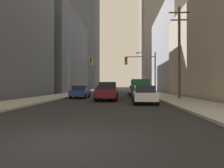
{
  "coord_description": "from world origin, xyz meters",
  "views": [
    {
      "loc": [
        1.63,
        -5.37,
        1.53
      ],
      "look_at": [
        0.0,
        23.99,
        1.74
      ],
      "focal_mm": 32.73,
      "sensor_mm": 36.0,
      "label": 1
    }
  ],
  "objects_px": {
    "cargo_van_green": "(139,87)",
    "sedan_blue": "(80,92)",
    "sedan_silver": "(134,90)",
    "traffic_signal_near_right": "(142,67)",
    "sedan_black": "(101,89)",
    "pickup_truck_maroon": "(107,91)",
    "traffic_signal_near_left": "(79,67)",
    "sedan_white": "(144,95)"
  },
  "relations": [
    {
      "from": "sedan_white",
      "to": "sedan_black",
      "type": "relative_size",
      "value": 1.0
    },
    {
      "from": "sedan_blue",
      "to": "sedan_silver",
      "type": "height_order",
      "value": "same"
    },
    {
      "from": "pickup_truck_maroon",
      "to": "sedan_blue",
      "type": "xyz_separation_m",
      "value": [
        -3.53,
        3.29,
        -0.16
      ]
    },
    {
      "from": "sedan_blue",
      "to": "traffic_signal_near_right",
      "type": "xyz_separation_m",
      "value": [
        7.68,
        3.03,
        3.29
      ]
    },
    {
      "from": "sedan_silver",
      "to": "traffic_signal_near_left",
      "type": "xyz_separation_m",
      "value": [
        -7.87,
        -5.76,
        3.25
      ]
    },
    {
      "from": "traffic_signal_near_left",
      "to": "traffic_signal_near_right",
      "type": "height_order",
      "value": "same"
    },
    {
      "from": "cargo_van_green",
      "to": "sedan_white",
      "type": "distance_m",
      "value": 8.57
    },
    {
      "from": "traffic_signal_near_left",
      "to": "sedan_black",
      "type": "bearing_deg",
      "value": 86.83
    },
    {
      "from": "sedan_silver",
      "to": "pickup_truck_maroon",
      "type": "bearing_deg",
      "value": -106.03
    },
    {
      "from": "pickup_truck_maroon",
      "to": "traffic_signal_near_right",
      "type": "relative_size",
      "value": 0.9
    },
    {
      "from": "traffic_signal_near_right",
      "to": "sedan_black",
      "type": "bearing_deg",
      "value": 112.65
    },
    {
      "from": "cargo_van_green",
      "to": "sedan_silver",
      "type": "relative_size",
      "value": 1.23
    },
    {
      "from": "cargo_van_green",
      "to": "sedan_blue",
      "type": "xyz_separation_m",
      "value": [
        -7.23,
        -1.28,
        -0.52
      ]
    },
    {
      "from": "sedan_silver",
      "to": "traffic_signal_near_right",
      "type": "xyz_separation_m",
      "value": [
        0.68,
        -5.76,
        3.29
      ]
    },
    {
      "from": "traffic_signal_near_right",
      "to": "traffic_signal_near_left",
      "type": "bearing_deg",
      "value": -180.0
    },
    {
      "from": "traffic_signal_near_left",
      "to": "traffic_signal_near_right",
      "type": "distance_m",
      "value": 8.55
    },
    {
      "from": "traffic_signal_near_left",
      "to": "sedan_white",
      "type": "bearing_deg",
      "value": -52.67
    },
    {
      "from": "sedan_black",
      "to": "pickup_truck_maroon",
      "type": "bearing_deg",
      "value": -82.07
    },
    {
      "from": "traffic_signal_near_left",
      "to": "traffic_signal_near_right",
      "type": "xyz_separation_m",
      "value": [
        8.55,
        0.0,
        0.04
      ]
    },
    {
      "from": "pickup_truck_maroon",
      "to": "traffic_signal_near_left",
      "type": "xyz_separation_m",
      "value": [
        -4.4,
        6.32,
        3.09
      ]
    },
    {
      "from": "sedan_silver",
      "to": "sedan_black",
      "type": "distance_m",
      "value": 14.13
    },
    {
      "from": "pickup_truck_maroon",
      "to": "sedan_black",
      "type": "relative_size",
      "value": 1.28
    },
    {
      "from": "sedan_blue",
      "to": "sedan_silver",
      "type": "xyz_separation_m",
      "value": [
        7.0,
        8.78,
        0.0
      ]
    },
    {
      "from": "cargo_van_green",
      "to": "sedan_blue",
      "type": "bearing_deg",
      "value": -169.94
    },
    {
      "from": "sedan_silver",
      "to": "traffic_signal_near_right",
      "type": "relative_size",
      "value": 0.71
    },
    {
      "from": "pickup_truck_maroon",
      "to": "sedan_silver",
      "type": "height_order",
      "value": "pickup_truck_maroon"
    },
    {
      "from": "traffic_signal_near_right",
      "to": "sedan_silver",
      "type": "bearing_deg",
      "value": 96.75
    },
    {
      "from": "pickup_truck_maroon",
      "to": "cargo_van_green",
      "type": "relative_size",
      "value": 1.04
    },
    {
      "from": "cargo_van_green",
      "to": "sedan_black",
      "type": "distance_m",
      "value": 21.08
    },
    {
      "from": "traffic_signal_near_right",
      "to": "pickup_truck_maroon",
      "type": "bearing_deg",
      "value": -123.3
    },
    {
      "from": "sedan_silver",
      "to": "cargo_van_green",
      "type": "bearing_deg",
      "value": -88.21
    },
    {
      "from": "sedan_blue",
      "to": "traffic_signal_near_right",
      "type": "distance_m",
      "value": 8.88
    },
    {
      "from": "sedan_blue",
      "to": "cargo_van_green",
      "type": "bearing_deg",
      "value": 10.06
    },
    {
      "from": "pickup_truck_maroon",
      "to": "sedan_silver",
      "type": "distance_m",
      "value": 12.57
    },
    {
      "from": "sedan_blue",
      "to": "sedan_black",
      "type": "distance_m",
      "value": 21.13
    },
    {
      "from": "pickup_truck_maroon",
      "to": "sedan_silver",
      "type": "relative_size",
      "value": 1.28
    },
    {
      "from": "sedan_silver",
      "to": "traffic_signal_near_left",
      "type": "distance_m",
      "value": 10.28
    },
    {
      "from": "traffic_signal_near_right",
      "to": "cargo_van_green",
      "type": "bearing_deg",
      "value": -104.35
    },
    {
      "from": "sedan_white",
      "to": "sedan_silver",
      "type": "xyz_separation_m",
      "value": [
        0.02,
        16.05,
        0.0
      ]
    },
    {
      "from": "cargo_van_green",
      "to": "sedan_black",
      "type": "height_order",
      "value": "cargo_van_green"
    },
    {
      "from": "cargo_van_green",
      "to": "sedan_blue",
      "type": "relative_size",
      "value": 1.24
    },
    {
      "from": "pickup_truck_maroon",
      "to": "sedan_blue",
      "type": "bearing_deg",
      "value": 136.96
    }
  ]
}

